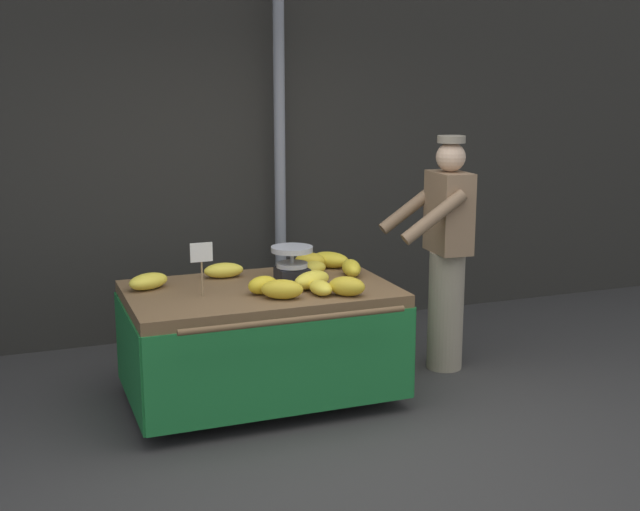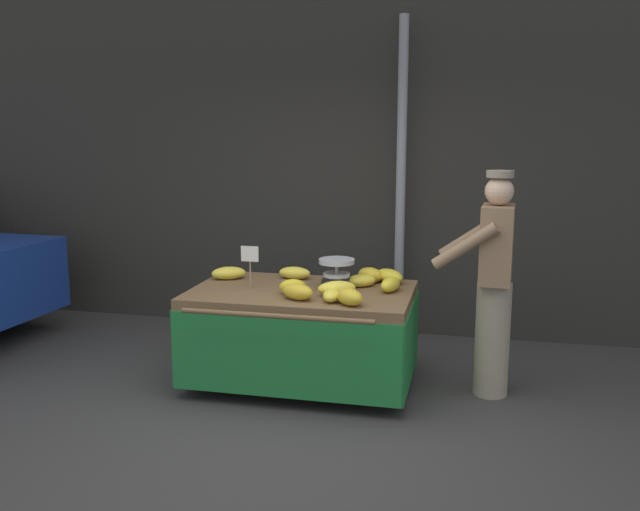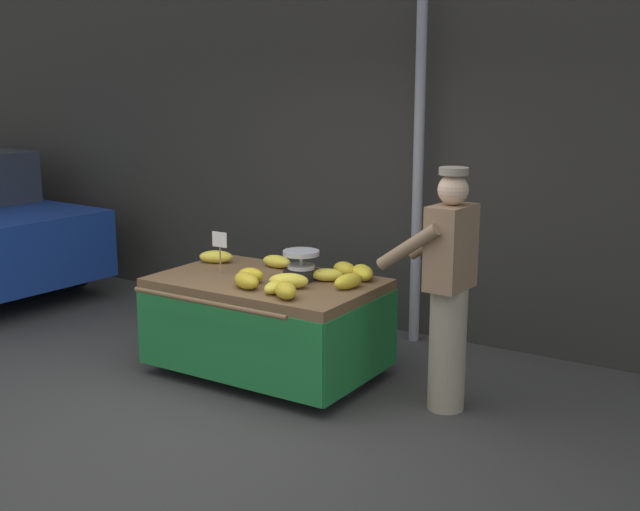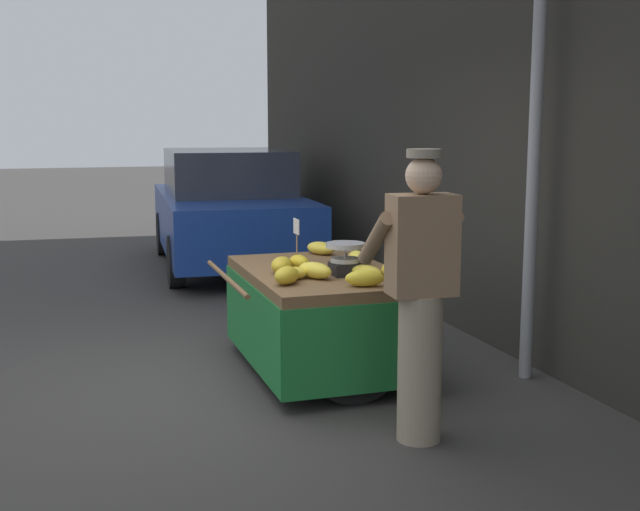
# 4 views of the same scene
# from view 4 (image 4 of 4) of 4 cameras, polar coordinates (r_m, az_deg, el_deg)

# --- Properties ---
(ground_plane) EXTENTS (60.00, 60.00, 0.00)m
(ground_plane) POSITION_cam_4_polar(r_m,az_deg,el_deg) (5.85, -9.62, -9.38)
(ground_plane) COLOR #383533
(back_wall) EXTENTS (16.00, 0.24, 4.40)m
(back_wall) POSITION_cam_4_polar(r_m,az_deg,el_deg) (6.54, 15.21, 11.94)
(back_wall) COLOR #2D2B26
(back_wall) RESTS_ON ground
(street_pole) EXTENTS (0.09, 0.09, 3.02)m
(street_pole) POSITION_cam_4_polar(r_m,az_deg,el_deg) (6.01, 14.70, 5.63)
(street_pole) COLOR gray
(street_pole) RESTS_ON ground
(banana_cart) EXTENTS (1.73, 1.28, 0.78)m
(banana_cart) POSITION_cam_4_polar(r_m,az_deg,el_deg) (6.08, 0.06, -2.95)
(banana_cart) COLOR brown
(banana_cart) RESTS_ON ground
(weighing_scale) EXTENTS (0.28, 0.28, 0.23)m
(weighing_scale) POSITION_cam_4_polar(r_m,az_deg,el_deg) (5.82, 1.78, -0.24)
(weighing_scale) COLOR black
(weighing_scale) RESTS_ON banana_cart
(price_sign) EXTENTS (0.14, 0.01, 0.34)m
(price_sign) POSITION_cam_4_polar(r_m,az_deg,el_deg) (6.36, -1.66, 1.76)
(price_sign) COLOR #997A51
(price_sign) RESTS_ON banana_cart
(banana_bunch_0) EXTENTS (0.29, 0.24, 0.10)m
(banana_bunch_0) POSITION_cam_4_polar(r_m,az_deg,el_deg) (5.70, 3.26, -1.15)
(banana_bunch_0) COLOR yellow
(banana_bunch_0) RESTS_ON banana_cart
(banana_bunch_1) EXTENTS (0.27, 0.26, 0.12)m
(banana_bunch_1) POSITION_cam_4_polar(r_m,az_deg,el_deg) (5.50, -2.35, -1.40)
(banana_bunch_1) COLOR gold
(banana_bunch_1) RESTS_ON banana_cart
(banana_bunch_2) EXTENTS (0.30, 0.25, 0.12)m
(banana_bunch_2) POSITION_cam_4_polar(r_m,az_deg,el_deg) (5.90, -2.70, -0.68)
(banana_bunch_2) COLOR gold
(banana_bunch_2) RESTS_ON banana_cart
(banana_bunch_3) EXTENTS (0.31, 0.32, 0.11)m
(banana_bunch_3) POSITION_cam_4_polar(r_m,az_deg,el_deg) (5.58, 5.77, -1.33)
(banana_bunch_3) COLOR yellow
(banana_bunch_3) RESTS_ON banana_cart
(banana_bunch_4) EXTENTS (0.33, 0.26, 0.12)m
(banana_bunch_4) POSITION_cam_4_polar(r_m,az_deg,el_deg) (5.70, -0.36, -1.05)
(banana_bunch_4) COLOR yellow
(banana_bunch_4) RESTS_ON banana_cart
(banana_bunch_5) EXTENTS (0.14, 0.22, 0.09)m
(banana_bunch_5) POSITION_cam_4_polar(r_m,az_deg,el_deg) (5.66, -1.97, -1.25)
(banana_bunch_5) COLOR yellow
(banana_bunch_5) RESTS_ON banana_cart
(banana_bunch_6) EXTENTS (0.23, 0.17, 0.12)m
(banana_bunch_6) POSITION_cam_4_polar(r_m,az_deg,el_deg) (6.01, -1.48, -0.50)
(banana_bunch_6) COLOR gold
(banana_bunch_6) RESTS_ON banana_cart
(banana_bunch_7) EXTENTS (0.28, 0.16, 0.10)m
(banana_bunch_7) POSITION_cam_4_polar(r_m,az_deg,el_deg) (6.29, 2.68, -0.14)
(banana_bunch_7) COLOR yellow
(banana_bunch_7) RESTS_ON banana_cart
(banana_bunch_8) EXTENTS (0.26, 0.23, 0.12)m
(banana_bunch_8) POSITION_cam_4_polar(r_m,az_deg,el_deg) (5.71, 5.06, -1.02)
(banana_bunch_8) COLOR gold
(banana_bunch_8) RESTS_ON banana_cart
(banana_bunch_9) EXTENTS (0.18, 0.28, 0.11)m
(banana_bunch_9) POSITION_cam_4_polar(r_m,az_deg,el_deg) (5.43, 3.15, -1.60)
(banana_bunch_9) COLOR yellow
(banana_bunch_9) RESTS_ON banana_cart
(banana_bunch_10) EXTENTS (0.32, 0.26, 0.11)m
(banana_bunch_10) POSITION_cam_4_polar(r_m,az_deg,el_deg) (6.74, 0.05, 0.52)
(banana_bunch_10) COLOR yellow
(banana_bunch_10) RESTS_ON banana_cart
(vendor_person) EXTENTS (0.60, 0.54, 1.71)m
(vendor_person) POSITION_cam_4_polar(r_m,az_deg,el_deg) (4.75, 7.04, -2.78)
(vendor_person) COLOR gray
(vendor_person) RESTS_ON ground
(parked_car) EXTENTS (4.00, 1.95, 1.51)m
(parked_car) POSITION_cam_4_polar(r_m,az_deg,el_deg) (10.65, -6.39, 3.25)
(parked_car) COLOR navy
(parked_car) RESTS_ON ground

